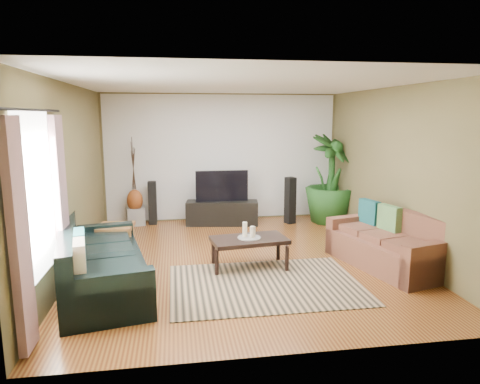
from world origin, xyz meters
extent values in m
plane|color=#915825|center=(0.00, 0.00, 0.00)|extent=(5.50, 5.50, 0.00)
plane|color=white|center=(0.00, 0.00, 2.70)|extent=(5.50, 5.50, 0.00)
plane|color=brown|center=(0.00, 2.75, 1.35)|extent=(5.00, 0.00, 5.00)
plane|color=brown|center=(0.00, -2.75, 1.35)|extent=(5.00, 0.00, 5.00)
plane|color=brown|center=(-2.50, 0.00, 1.35)|extent=(0.00, 5.50, 5.50)
plane|color=brown|center=(2.50, 0.00, 1.35)|extent=(0.00, 5.50, 5.50)
plane|color=white|center=(0.00, 2.74, 1.35)|extent=(4.90, 0.00, 4.90)
plane|color=white|center=(-2.48, -1.60, 1.40)|extent=(0.00, 1.80, 1.80)
cube|color=gray|center=(-2.43, -2.35, 1.15)|extent=(0.08, 0.35, 2.20)
cube|color=gray|center=(-2.43, -0.85, 1.15)|extent=(0.08, 0.35, 2.20)
cylinder|color=black|center=(-2.43, -1.60, 2.30)|extent=(0.03, 1.90, 0.03)
cube|color=black|center=(-1.97, -0.84, 0.42)|extent=(1.45, 2.49, 0.85)
cube|color=brown|center=(2.06, -0.62, 0.42)|extent=(1.27, 1.98, 0.85)
cube|color=tan|center=(0.15, -1.05, 0.01)|extent=(2.55, 1.81, 0.01)
cube|color=black|center=(0.05, -0.35, 0.23)|extent=(1.18, 0.75, 0.45)
cylinder|color=gray|center=(0.05, -0.35, 0.46)|extent=(0.34, 0.34, 0.02)
cylinder|color=white|center=(-0.01, -0.32, 0.58)|extent=(0.07, 0.07, 0.22)
cylinder|color=beige|center=(0.09, -0.39, 0.55)|extent=(0.07, 0.07, 0.17)
cylinder|color=white|center=(0.12, -0.29, 0.54)|extent=(0.07, 0.07, 0.14)
cube|color=black|center=(-0.06, 2.25, 0.25)|extent=(1.52, 0.65, 0.49)
cube|color=black|center=(-0.06, 2.27, 0.81)|extent=(1.08, 0.06, 0.64)
cube|color=black|center=(-1.49, 2.50, 0.45)|extent=(0.17, 0.19, 0.90)
cube|color=black|center=(1.36, 2.14, 0.49)|extent=(0.23, 0.24, 0.98)
imported|color=#1B4918|center=(2.22, 2.11, 0.93)|extent=(1.46, 1.46, 1.86)
cylinder|color=black|center=(2.22, 2.11, 0.13)|extent=(0.34, 0.34, 0.27)
cube|color=gray|center=(-1.84, 2.50, 0.18)|extent=(0.42, 0.42, 0.35)
ellipsoid|color=brown|center=(-1.84, 2.50, 0.52)|extent=(0.32, 0.32, 0.45)
cube|color=#985E31|center=(-1.95, 0.33, 0.28)|extent=(0.56, 0.56, 0.56)
camera|label=1|loc=(-1.01, -6.37, 2.25)|focal=32.00mm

